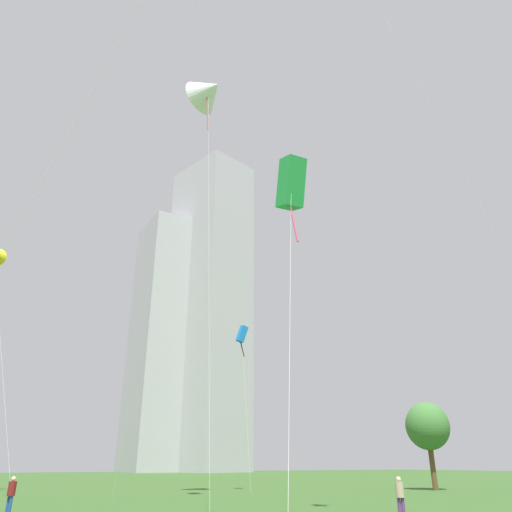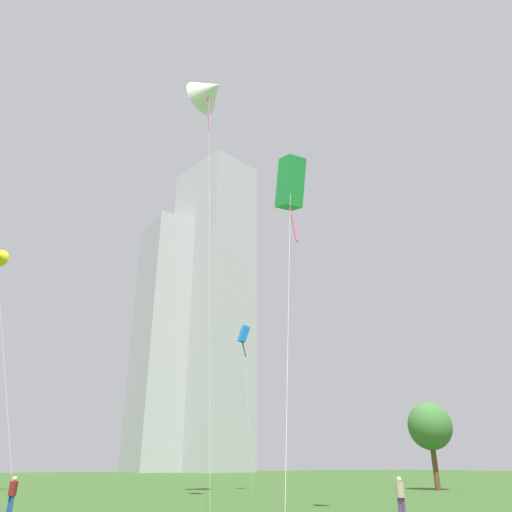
# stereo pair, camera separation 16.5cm
# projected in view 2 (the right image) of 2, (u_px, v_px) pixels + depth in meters

# --- Properties ---
(person_standing_0) EXTENTS (0.35, 0.35, 1.58)m
(person_standing_0) POSITION_uv_depth(u_px,v_px,m) (400.00, 494.00, 20.80)
(person_standing_0) COLOR #593372
(person_standing_0) RESTS_ON ground
(person_standing_3) EXTENTS (0.35, 0.35, 1.56)m
(person_standing_3) POSITION_uv_depth(u_px,v_px,m) (12.00, 492.00, 22.12)
(person_standing_3) COLOR #1E478C
(person_standing_3) RESTS_ON ground
(kite_flying_0) EXTENTS (4.40, 10.09, 32.21)m
(kite_flying_0) POSITION_uv_depth(u_px,v_px,m) (209.00, 92.00, 40.48)
(kite_flying_0) COLOR silver
(kite_flying_0) RESTS_ON ground
(kite_flying_1) EXTENTS (4.07, 5.28, 14.41)m
(kite_flying_1) POSITION_uv_depth(u_px,v_px,m) (291.00, 184.00, 20.98)
(kite_flying_1) COLOR silver
(kite_flying_1) RESTS_ON ground
(kite_flying_5) EXTENTS (0.99, 2.63, 13.68)m
(kite_flying_5) POSITION_uv_depth(u_px,v_px,m) (244.00, 335.00, 43.98)
(kite_flying_5) COLOR silver
(kite_flying_5) RESTS_ON ground
(park_tree_0) EXTENTS (3.82, 3.82, 7.23)m
(park_tree_0) POSITION_uv_depth(u_px,v_px,m) (430.00, 426.00, 43.54)
(park_tree_0) COLOR brown
(park_tree_0) RESTS_ON ground
(distant_highrise_0) EXTENTS (21.88, 25.71, 93.06)m
(distant_highrise_0) POSITION_uv_depth(u_px,v_px,m) (211.00, 304.00, 147.76)
(distant_highrise_0) COLOR #A8A8AD
(distant_highrise_0) RESTS_ON ground
(distant_highrise_1) EXTENTS (20.17, 19.20, 72.25)m
(distant_highrise_1) POSITION_uv_depth(u_px,v_px,m) (173.00, 339.00, 144.73)
(distant_highrise_1) COLOR #A8A8AD
(distant_highrise_1) RESTS_ON ground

